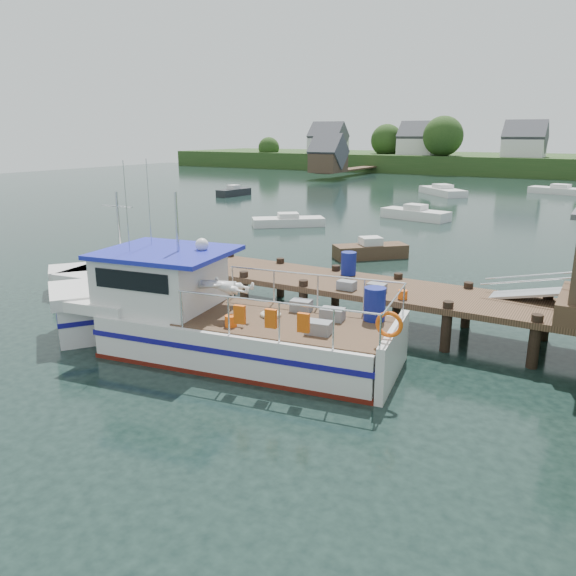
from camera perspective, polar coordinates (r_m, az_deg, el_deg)
The scene contains 11 objects.
ground_plane at distance 20.71m, azimuth 4.49°, elevation -2.88°, with size 160.00×160.00×0.00m, color black.
far_shore at distance 100.55m, azimuth 26.03°, elevation 11.47°, with size 140.00×42.55×9.22m.
dock at distance 18.35m, azimuth 23.25°, elevation 0.75°, with size 16.60×3.00×4.78m.
lobster_boat at distance 17.30m, azimuth -8.45°, elevation -3.10°, with size 12.15×5.01×5.78m.
work_boat at distance 23.36m, azimuth -15.55°, elevation 0.47°, with size 8.26×3.31×4.32m.
moored_rowboat at distance 30.52m, azimuth 8.36°, elevation 3.82°, with size 3.72×3.67×1.13m.
moored_far at distance 69.18m, azimuth 25.93°, elevation 8.91°, with size 6.65×3.53×1.08m.
moored_a at distance 40.75m, azimuth 0.02°, elevation 6.81°, with size 5.08×4.57×0.94m.
moored_b at distance 45.03m, azimuth 12.81°, elevation 7.37°, with size 5.55×2.92×1.17m.
moored_d at distance 63.73m, azimuth 15.41°, elevation 9.49°, with size 6.29×6.44×1.14m.
moored_e at distance 60.93m, azimuth -5.53°, elevation 9.71°, with size 1.84×4.26×1.14m.
Camera 1 is at (8.50, -17.73, 6.52)m, focal length 35.00 mm.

